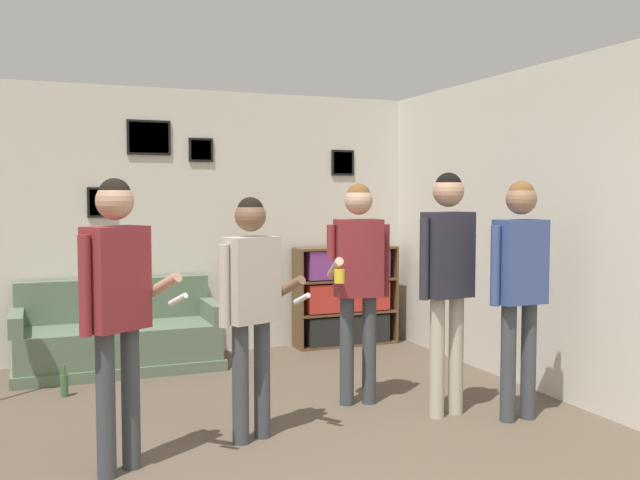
{
  "coord_description": "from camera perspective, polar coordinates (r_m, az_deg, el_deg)",
  "views": [
    {
      "loc": [
        -1.45,
        -2.85,
        1.63
      ],
      "look_at": [
        0.56,
        2.19,
        1.29
      ],
      "focal_mm": 40.0,
      "sensor_mm": 36.0,
      "label": 1
    }
  ],
  "objects": [
    {
      "name": "person_spectator_far_right",
      "position": [
        5.32,
        15.71,
        -2.56
      ],
      "size": [
        0.5,
        0.22,
        1.74
      ],
      "color": "#3D4247",
      "rests_on": "ground_plane"
    },
    {
      "name": "person_spectator_near_bookshelf",
      "position": [
        5.3,
        10.17,
        -2.0
      ],
      "size": [
        0.5,
        0.25,
        1.8
      ],
      "color": "#B7AD99",
      "rests_on": "ground_plane"
    },
    {
      "name": "person_player_foreground_center",
      "position": [
        4.72,
        -5.54,
        -4.24
      ],
      "size": [
        0.57,
        0.4,
        1.62
      ],
      "color": "#3D4247",
      "rests_on": "ground_plane"
    },
    {
      "name": "bottle_on_floor",
      "position": [
        6.25,
        -19.77,
        -10.81
      ],
      "size": [
        0.06,
        0.06,
        0.26
      ],
      "color": "#3D6638",
      "rests_on": "ground_plane"
    },
    {
      "name": "wall_back",
      "position": [
        7.4,
        -10.48,
        1.4
      ],
      "size": [
        7.2,
        0.08,
        2.7
      ],
      "color": "silver",
      "rests_on": "ground_plane"
    },
    {
      "name": "couch",
      "position": [
        7.0,
        -15.82,
        -7.68
      ],
      "size": [
        1.87,
        0.8,
        0.82
      ],
      "color": "#5B7056",
      "rests_on": "ground_plane"
    },
    {
      "name": "bookshelf",
      "position": [
        7.77,
        2.09,
        -4.53
      ],
      "size": [
        1.14,
        0.3,
        1.07
      ],
      "color": "brown",
      "rests_on": "ground_plane"
    },
    {
      "name": "person_watcher_holding_cup",
      "position": [
        5.52,
        3.09,
        -2.31
      ],
      "size": [
        0.55,
        0.41,
        1.72
      ],
      "color": "#3D4247",
      "rests_on": "ground_plane"
    },
    {
      "name": "wall_right",
      "position": [
        6.36,
        15.81,
        0.92
      ],
      "size": [
        0.06,
        6.78,
        2.7
      ],
      "color": "silver",
      "rests_on": "ground_plane"
    },
    {
      "name": "person_player_foreground_left",
      "position": [
        4.3,
        -15.95,
        -4.03
      ],
      "size": [
        0.6,
        0.37,
        1.73
      ],
      "color": "#3D4247",
      "rests_on": "ground_plane"
    }
  ]
}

